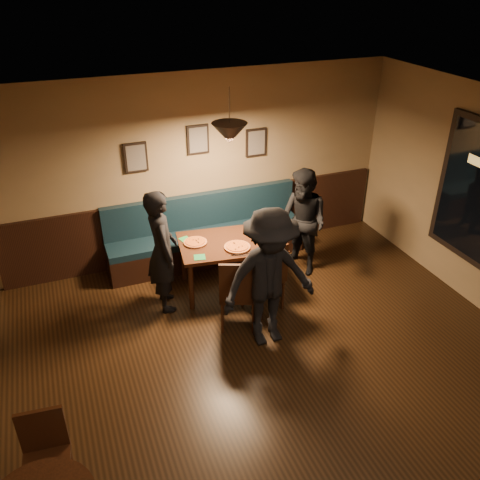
{
  "coord_description": "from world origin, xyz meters",
  "views": [
    {
      "loc": [
        -1.97,
        -3.23,
        4.09
      ],
      "look_at": [
        0.08,
        2.02,
        0.95
      ],
      "focal_mm": 37.75,
      "sensor_mm": 36.0,
      "label": 1
    }
  ],
  "objects_px": {
    "diner_front": "(269,279)",
    "chair_near_right": "(263,276)",
    "cafe_chair_far": "(46,464)",
    "diner_right": "(303,223)",
    "booth_bench": "(207,231)",
    "tabasco_bottle": "(270,232)",
    "chair_near_left": "(238,291)",
    "soda_glass": "(278,240)",
    "diner_left": "(162,251)",
    "dining_table": "(231,265)"
  },
  "relations": [
    {
      "from": "booth_bench",
      "to": "soda_glass",
      "type": "xyz_separation_m",
      "value": [
        0.63,
        -1.15,
        0.32
      ]
    },
    {
      "from": "booth_bench",
      "to": "cafe_chair_far",
      "type": "height_order",
      "value": "booth_bench"
    },
    {
      "from": "chair_near_left",
      "to": "soda_glass",
      "type": "relative_size",
      "value": 7.02
    },
    {
      "from": "booth_bench",
      "to": "diner_front",
      "type": "relative_size",
      "value": 1.7
    },
    {
      "from": "chair_near_right",
      "to": "diner_left",
      "type": "bearing_deg",
      "value": 138.28
    },
    {
      "from": "diner_right",
      "to": "tabasco_bottle",
      "type": "relative_size",
      "value": 12.82
    },
    {
      "from": "chair_near_left",
      "to": "cafe_chair_far",
      "type": "height_order",
      "value": "chair_near_left"
    },
    {
      "from": "cafe_chair_far",
      "to": "chair_near_right",
      "type": "bearing_deg",
      "value": -140.46
    },
    {
      "from": "chair_near_right",
      "to": "dining_table",
      "type": "bearing_deg",
      "value": 93.24
    },
    {
      "from": "diner_front",
      "to": "cafe_chair_far",
      "type": "relative_size",
      "value": 2.02
    },
    {
      "from": "diner_left",
      "to": "cafe_chair_far",
      "type": "relative_size",
      "value": 1.91
    },
    {
      "from": "booth_bench",
      "to": "chair_near_left",
      "type": "xyz_separation_m",
      "value": [
        -0.12,
        -1.63,
        0.01
      ]
    },
    {
      "from": "tabasco_bottle",
      "to": "chair_near_right",
      "type": "bearing_deg",
      "value": -121.64
    },
    {
      "from": "chair_near_right",
      "to": "diner_left",
      "type": "xyz_separation_m",
      "value": [
        -1.18,
        0.54,
        0.34
      ]
    },
    {
      "from": "soda_glass",
      "to": "cafe_chair_far",
      "type": "distance_m",
      "value": 3.79
    },
    {
      "from": "booth_bench",
      "to": "diner_right",
      "type": "xyz_separation_m",
      "value": [
        1.21,
        -0.76,
        0.29
      ]
    },
    {
      "from": "tabasco_bottle",
      "to": "cafe_chair_far",
      "type": "distance_m",
      "value": 3.96
    },
    {
      "from": "booth_bench",
      "to": "tabasco_bottle",
      "type": "bearing_deg",
      "value": -53.63
    },
    {
      "from": "chair_near_left",
      "to": "booth_bench",
      "type": "bearing_deg",
      "value": 107.47
    },
    {
      "from": "diner_front",
      "to": "soda_glass",
      "type": "bearing_deg",
      "value": 59.28
    },
    {
      "from": "diner_front",
      "to": "soda_glass",
      "type": "height_order",
      "value": "diner_front"
    },
    {
      "from": "chair_near_left",
      "to": "diner_left",
      "type": "distance_m",
      "value": 1.1
    },
    {
      "from": "cafe_chair_far",
      "to": "booth_bench",
      "type": "bearing_deg",
      "value": -121.18
    },
    {
      "from": "dining_table",
      "to": "chair_near_left",
      "type": "height_order",
      "value": "chair_near_left"
    },
    {
      "from": "soda_glass",
      "to": "diner_right",
      "type": "bearing_deg",
      "value": 33.76
    },
    {
      "from": "chair_near_left",
      "to": "soda_glass",
      "type": "xyz_separation_m",
      "value": [
        0.76,
        0.48,
        0.31
      ]
    },
    {
      "from": "tabasco_bottle",
      "to": "cafe_chair_far",
      "type": "height_order",
      "value": "cafe_chair_far"
    },
    {
      "from": "tabasco_bottle",
      "to": "dining_table",
      "type": "bearing_deg",
      "value": 175.41
    },
    {
      "from": "diner_front",
      "to": "chair_near_right",
      "type": "bearing_deg",
      "value": 71.92
    },
    {
      "from": "chair_near_left",
      "to": "diner_right",
      "type": "relative_size",
      "value": 0.64
    },
    {
      "from": "booth_bench",
      "to": "chair_near_left",
      "type": "relative_size",
      "value": 2.96
    },
    {
      "from": "diner_left",
      "to": "diner_right",
      "type": "distance_m",
      "value": 2.09
    },
    {
      "from": "diner_front",
      "to": "tabasco_bottle",
      "type": "height_order",
      "value": "diner_front"
    },
    {
      "from": "cafe_chair_far",
      "to": "tabasco_bottle",
      "type": "bearing_deg",
      "value": -136.52
    },
    {
      "from": "diner_right",
      "to": "diner_front",
      "type": "relative_size",
      "value": 0.9
    },
    {
      "from": "booth_bench",
      "to": "diner_right",
      "type": "bearing_deg",
      "value": -32.25
    },
    {
      "from": "dining_table",
      "to": "tabasco_bottle",
      "type": "xyz_separation_m",
      "value": [
        0.57,
        -0.05,
        0.43
      ]
    },
    {
      "from": "diner_right",
      "to": "cafe_chair_far",
      "type": "relative_size",
      "value": 1.81
    },
    {
      "from": "tabasco_bottle",
      "to": "diner_front",
      "type": "bearing_deg",
      "value": -114.91
    },
    {
      "from": "dining_table",
      "to": "diner_left",
      "type": "bearing_deg",
      "value": -168.3
    },
    {
      "from": "diner_right",
      "to": "tabasco_bottle",
      "type": "bearing_deg",
      "value": -96.86
    },
    {
      "from": "chair_near_left",
      "to": "tabasco_bottle",
      "type": "bearing_deg",
      "value": 66.19
    },
    {
      "from": "diner_right",
      "to": "cafe_chair_far",
      "type": "xyz_separation_m",
      "value": [
        -3.68,
        -2.53,
        -0.35
      ]
    },
    {
      "from": "dining_table",
      "to": "chair_near_left",
      "type": "xyz_separation_m",
      "value": [
        -0.2,
        -0.8,
        0.13
      ]
    },
    {
      "from": "diner_right",
      "to": "diner_front",
      "type": "distance_m",
      "value": 1.69
    },
    {
      "from": "diner_left",
      "to": "cafe_chair_far",
      "type": "bearing_deg",
      "value": 149.06
    },
    {
      "from": "soda_glass",
      "to": "chair_near_left",
      "type": "bearing_deg",
      "value": -147.53
    },
    {
      "from": "tabasco_bottle",
      "to": "chair_near_left",
      "type": "bearing_deg",
      "value": -135.56
    },
    {
      "from": "chair_near_right",
      "to": "chair_near_left",
      "type": "bearing_deg",
      "value": -172.43
    },
    {
      "from": "dining_table",
      "to": "diner_front",
      "type": "xyz_separation_m",
      "value": [
        0.03,
        -1.21,
        0.51
      ]
    }
  ]
}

